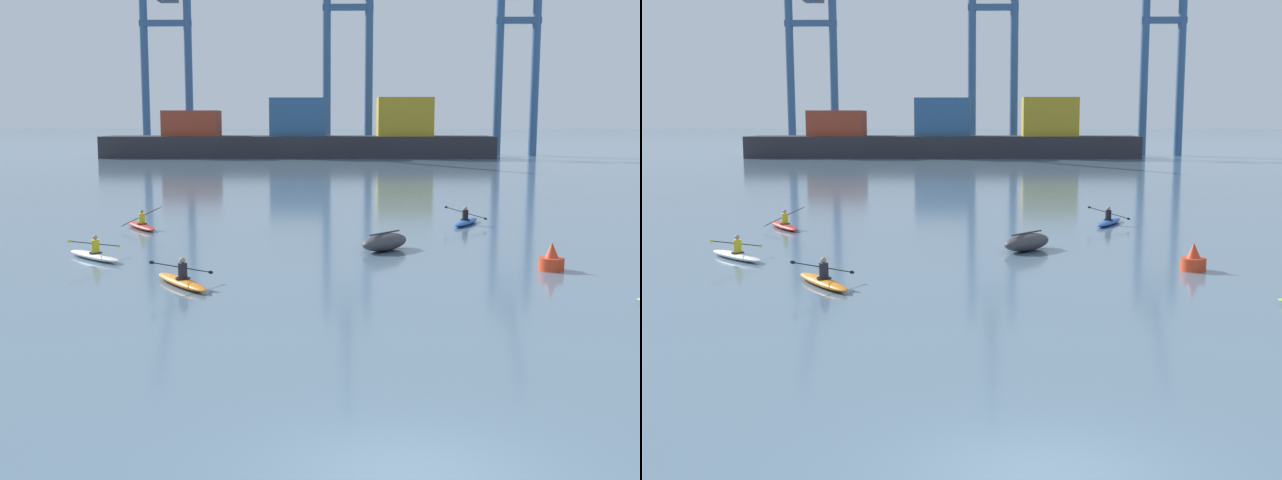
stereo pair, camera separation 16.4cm
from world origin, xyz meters
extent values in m
plane|color=slate|center=(0.00, 0.00, 0.00)|extent=(800.00, 800.00, 0.00)
cube|color=#28282D|center=(-6.22, 99.71, 1.45)|extent=(52.73, 8.21, 2.91)
cube|color=#993823|center=(-20.72, 99.71, 4.63)|extent=(7.38, 5.75, 3.43)
cube|color=#2D5684|center=(-6.22, 99.71, 5.47)|extent=(7.38, 5.75, 5.12)
cube|color=#B29323|center=(8.28, 99.71, 5.50)|extent=(7.38, 5.75, 5.19)
cylinder|color=#335684|center=(-30.09, 113.29, 11.45)|extent=(1.20, 1.20, 22.91)
cylinder|color=#335684|center=(-23.43, 113.29, 11.45)|extent=(1.20, 1.20, 22.91)
cube|color=#335684|center=(-26.76, 113.29, 19.47)|extent=(7.86, 0.90, 0.90)
cylinder|color=#335684|center=(-2.41, 109.50, 12.48)|extent=(1.20, 1.20, 24.97)
cylinder|color=#335684|center=(3.76, 109.50, 12.48)|extent=(1.20, 1.20, 24.97)
cube|color=#335684|center=(0.67, 109.50, 21.22)|extent=(7.37, 0.90, 0.90)
cylinder|color=#335684|center=(22.04, 106.08, 11.13)|extent=(1.20, 1.20, 22.27)
cylinder|color=#335684|center=(27.21, 106.08, 11.13)|extent=(1.20, 1.20, 22.27)
cube|color=#335684|center=(24.63, 106.08, 18.93)|extent=(6.37, 0.90, 0.90)
ellipsoid|color=#38383D|center=(0.90, 21.14, 0.35)|extent=(2.52, 2.69, 0.70)
cube|color=#38383D|center=(0.90, 21.14, 0.73)|extent=(1.31, 1.52, 0.06)
cylinder|color=red|center=(6.56, 16.94, 0.23)|extent=(0.90, 0.90, 0.45)
cone|color=red|center=(6.56, 16.94, 0.73)|extent=(0.49, 0.49, 0.55)
ellipsoid|color=silver|center=(-10.31, 18.86, 0.13)|extent=(2.89, 2.77, 0.26)
torus|color=black|center=(-10.24, 18.79, 0.27)|extent=(0.69, 0.69, 0.05)
cylinder|color=gold|center=(-10.24, 18.79, 0.51)|extent=(0.30, 0.30, 0.50)
sphere|color=tan|center=(-10.24, 18.79, 0.86)|extent=(0.19, 0.19, 0.19)
cylinder|color=black|center=(-10.28, 18.83, 0.61)|extent=(1.44, 1.53, 0.45)
ellipsoid|color=yellow|center=(-10.98, 18.08, 0.82)|extent=(0.16, 0.17, 0.14)
ellipsoid|color=yellow|center=(-9.57, 19.58, 0.40)|extent=(0.16, 0.17, 0.14)
ellipsoid|color=#2856B2|center=(5.49, 29.28, 0.13)|extent=(2.04, 3.32, 0.26)
torus|color=black|center=(5.45, 29.19, 0.27)|extent=(0.66, 0.66, 0.05)
cylinder|color=black|center=(5.45, 29.19, 0.51)|extent=(0.30, 0.30, 0.50)
sphere|color=tan|center=(5.45, 29.19, 0.86)|extent=(0.19, 0.19, 0.19)
cylinder|color=black|center=(5.47, 29.24, 0.61)|extent=(1.86, 0.94, 0.50)
ellipsoid|color=black|center=(4.55, 29.69, 0.84)|extent=(0.20, 0.12, 0.15)
ellipsoid|color=black|center=(6.39, 28.79, 0.38)|extent=(0.20, 0.12, 0.15)
ellipsoid|color=orange|center=(-6.04, 13.99, 0.13)|extent=(2.45, 3.13, 0.26)
torus|color=black|center=(-5.98, 13.91, 0.27)|extent=(0.68, 0.68, 0.05)
cylinder|color=#23232D|center=(-5.98, 13.91, 0.51)|extent=(0.30, 0.30, 0.50)
sphere|color=tan|center=(-5.98, 13.91, 0.86)|extent=(0.19, 0.19, 0.19)
cylinder|color=black|center=(-6.01, 13.95, 0.61)|extent=(1.69, 1.20, 0.56)
ellipsoid|color=black|center=(-6.84, 13.36, 0.88)|extent=(0.19, 0.15, 0.15)
ellipsoid|color=black|center=(-5.18, 14.53, 0.34)|extent=(0.19, 0.15, 0.15)
ellipsoid|color=red|center=(-10.55, 27.43, 0.13)|extent=(2.32, 3.20, 0.26)
torus|color=black|center=(-10.50, 27.35, 0.27)|extent=(0.68, 0.68, 0.05)
cylinder|color=gold|center=(-10.50, 27.35, 0.51)|extent=(0.30, 0.30, 0.50)
sphere|color=tan|center=(-10.50, 27.35, 0.86)|extent=(0.19, 0.19, 0.19)
cylinder|color=black|center=(-10.52, 27.39, 0.61)|extent=(1.68, 1.07, 0.81)
ellipsoid|color=silver|center=(-11.35, 26.87, 0.22)|extent=(0.20, 0.14, 0.17)
ellipsoid|color=silver|center=(-9.70, 27.91, 1.00)|extent=(0.20, 0.14, 0.17)
camera|label=1|loc=(-1.11, -11.40, 5.35)|focal=45.43mm
camera|label=2|loc=(-0.95, -11.40, 5.35)|focal=45.43mm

